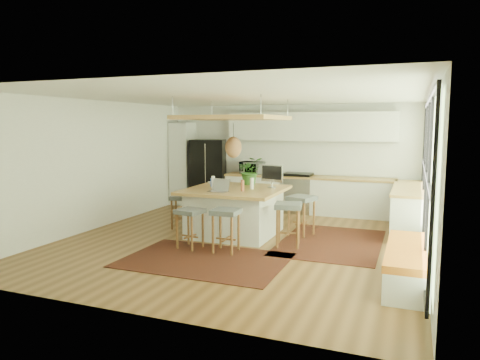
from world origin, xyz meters
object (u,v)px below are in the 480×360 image
at_px(stool_near_right, 226,232).
at_px(stool_left_side, 181,212).
at_px(laptop, 218,186).
at_px(island, 235,211).
at_px(fridge, 208,172).
at_px(stool_near_left, 190,229).
at_px(island_plant, 250,174).
at_px(stool_right_front, 288,227).
at_px(microwave, 252,166).
at_px(monitor, 272,175).
at_px(stool_right_back, 301,218).

bearing_deg(stool_near_right, stool_left_side, 140.37).
bearing_deg(laptop, island, 82.46).
xyz_separation_m(fridge, stool_near_left, (1.52, -3.96, -0.57)).
relative_size(stool_left_side, island_plant, 1.20).
height_order(stool_near_left, laptop, laptop).
distance_m(stool_right_front, microwave, 3.75).
xyz_separation_m(stool_near_right, laptop, (-0.45, 0.68, 0.70)).
distance_m(stool_right_front, island_plant, 1.82).
relative_size(stool_near_left, stool_near_right, 0.94).
bearing_deg(laptop, stool_near_left, -104.03).
bearing_deg(stool_left_side, island_plant, 23.31).
relative_size(monitor, island_plant, 0.86).
distance_m(island, island_plant, 0.97).
height_order(stool_near_left, stool_near_right, stool_near_right).
bearing_deg(microwave, stool_near_right, -65.57).
xyz_separation_m(stool_right_front, stool_right_back, (0.03, 0.89, 0.00)).
bearing_deg(stool_near_left, island_plant, 77.48).
relative_size(stool_right_front, stool_right_back, 1.00).
height_order(island, stool_left_side, island).
relative_size(island, microwave, 3.20).
xyz_separation_m(stool_near_right, stool_right_front, (0.89, 0.76, 0.00)).
bearing_deg(stool_right_front, stool_near_left, -154.01).
bearing_deg(microwave, stool_near_left, -75.32).
xyz_separation_m(laptop, island_plant, (0.20, 1.23, 0.11)).
bearing_deg(stool_right_back, island_plant, 167.42).
bearing_deg(stool_right_back, fridge, 143.70).
bearing_deg(microwave, monitor, -50.53).
height_order(stool_near_right, monitor, monitor).
height_order(laptop, monitor, monitor).
relative_size(fridge, microwave, 3.11).
distance_m(fridge, monitor, 3.44).
height_order(fridge, stool_near_left, fridge).
bearing_deg(island, stool_right_front, -21.68).
xyz_separation_m(fridge, stool_right_back, (3.13, -2.30, -0.57)).
bearing_deg(fridge, island_plant, -58.74).
distance_m(laptop, island_plant, 1.25).
xyz_separation_m(stool_near_left, monitor, (1.00, 1.63, 0.83)).
relative_size(island, island_plant, 3.17).
relative_size(fridge, island, 0.97).
bearing_deg(island, stool_near_left, -105.67).
distance_m(fridge, laptop, 3.71).
xyz_separation_m(stool_right_back, monitor, (-0.61, -0.03, 0.83)).
bearing_deg(stool_near_right, laptop, 123.61).
xyz_separation_m(stool_right_front, laptop, (-1.35, -0.08, 0.70)).
distance_m(stool_right_back, laptop, 1.82).
height_order(microwave, island_plant, island_plant).
xyz_separation_m(stool_right_front, monitor, (-0.58, 0.86, 0.83)).
distance_m(island, stool_near_left, 1.31).
bearing_deg(stool_right_back, stool_left_side, -172.80).
relative_size(island, stool_left_side, 2.65).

